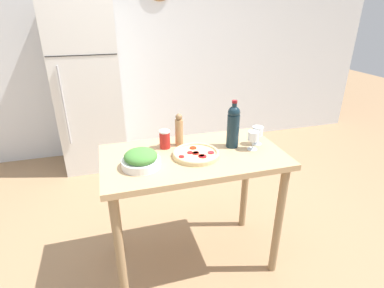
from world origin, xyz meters
name	(u,v)px	position (x,y,z in m)	size (l,w,h in m)	color
ground_plane	(193,258)	(0.00, 0.00, 0.00)	(14.00, 14.00, 0.00)	#9E7A56
wall_back	(143,50)	(0.00, 2.22, 1.30)	(6.40, 0.08, 2.60)	silver
refrigerator	(89,89)	(-0.69, 1.87, 0.94)	(0.70, 0.63, 1.87)	silver
prep_counter	(193,173)	(0.00, 0.00, 0.76)	(1.19, 0.65, 0.90)	tan
wine_bottle	(233,126)	(0.29, 0.04, 1.06)	(0.08, 0.08, 0.33)	#142833
wine_glass_near	(253,137)	(0.41, -0.04, 0.99)	(0.07, 0.07, 0.13)	silver
wine_glass_far	(258,132)	(0.47, 0.03, 1.00)	(0.07, 0.07, 0.13)	silver
pepper_mill	(179,130)	(-0.05, 0.17, 1.01)	(0.05, 0.05, 0.23)	#AD7F51
salad_bowl	(141,159)	(-0.35, -0.07, 0.95)	(0.24, 0.24, 0.11)	white
homemade_pizza	(196,154)	(0.01, -0.03, 0.92)	(0.30, 0.30, 0.03)	#DBC189
salt_canister	(165,139)	(-0.16, 0.15, 0.97)	(0.07, 0.07, 0.13)	#B2231E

